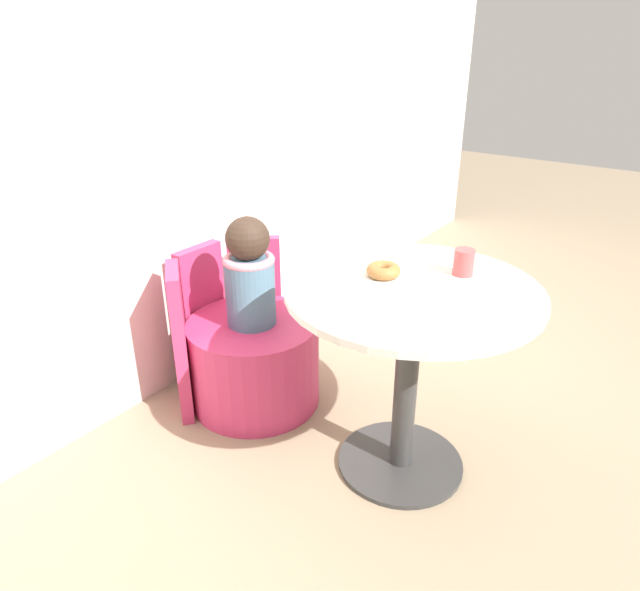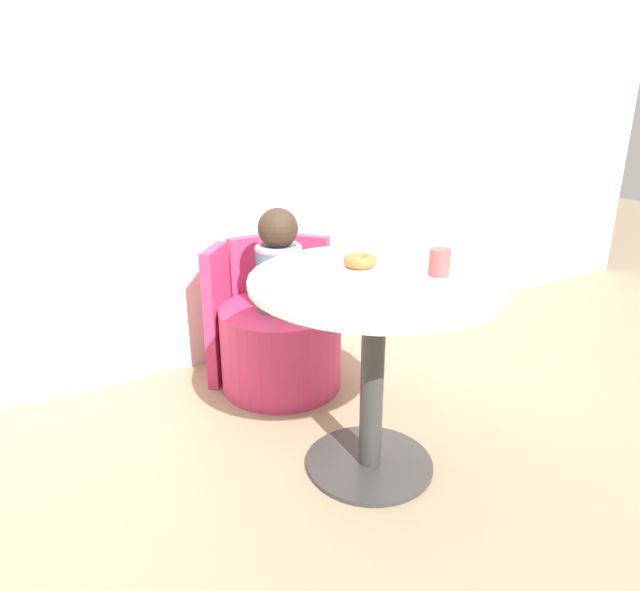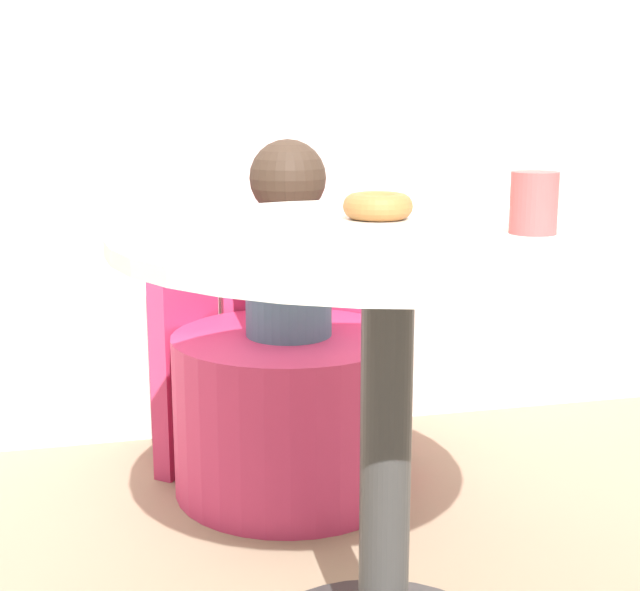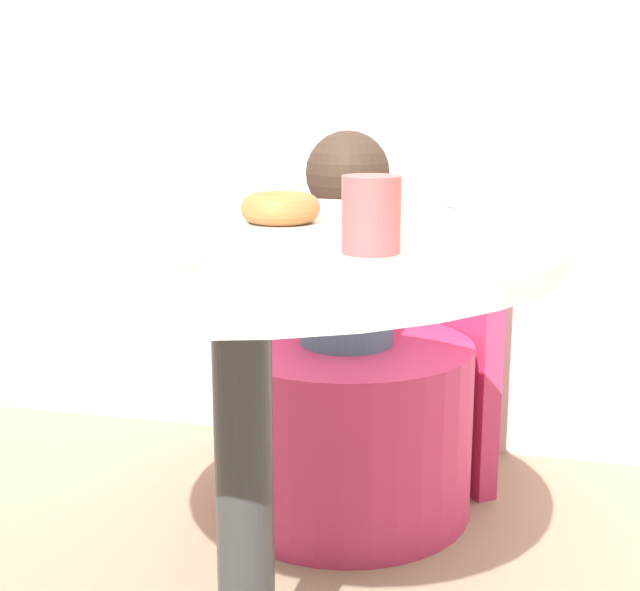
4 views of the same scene
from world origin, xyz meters
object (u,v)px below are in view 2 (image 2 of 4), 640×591
Objects in this scene: tub_chair at (282,347)px; child_figure at (280,261)px; round_table at (374,328)px; donut at (360,261)px; cup at (440,262)px.

tub_chair is 1.22× the size of child_figure.
round_table is 0.24m from donut.
round_table is 0.72m from child_figure.
child_figure reaches higher than donut.
tub_chair is 0.82m from donut.
donut is (0.02, 0.12, 0.20)m from round_table.
round_table is at bearing 155.79° from cup.
round_table is at bearing -89.63° from tub_chair.
cup is (0.20, -0.81, 0.59)m from tub_chair.
tub_chair is at bearing 0.00° from child_figure.
donut is at bearing 129.25° from cup.
tub_chair is at bearing 92.38° from donut.
cup is (0.19, -0.09, 0.23)m from round_table.
child_figure is 0.85m from cup.
tub_chair is (-0.00, 0.72, -0.36)m from round_table.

